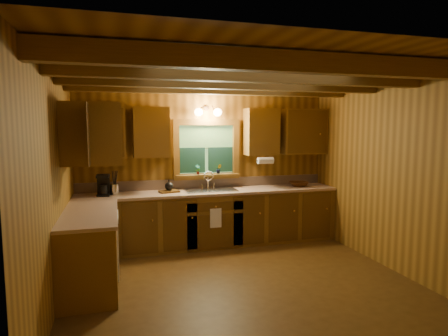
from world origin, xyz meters
name	(u,v)px	position (x,y,z in m)	size (l,w,h in m)	color
room	(242,179)	(0.00, 0.00, 1.30)	(4.20, 4.20, 4.20)	#4C3312
ceiling_beams	(243,79)	(0.00, 0.00, 2.49)	(4.20, 2.54, 0.18)	brown
base_cabinets	(184,226)	(-0.49, 1.28, 0.43)	(4.20, 2.22, 0.86)	brown
countertop	(185,196)	(-0.48, 1.29, 0.88)	(4.20, 2.24, 0.04)	tan
backsplash	(206,183)	(0.00, 1.89, 0.98)	(4.20, 0.02, 0.16)	tan
dishwasher_panel	(118,243)	(-1.47, 0.68, 0.43)	(0.02, 0.60, 0.80)	white
upper_cabinets	(177,133)	(-0.56, 1.42, 1.84)	(4.19, 1.77, 0.78)	brown
window	(207,151)	(0.00, 1.87, 1.53)	(1.12, 0.08, 1.00)	brown
window_sill	(207,175)	(0.00, 1.82, 1.12)	(1.06, 0.14, 0.04)	brown
wall_sconce	(208,112)	(0.00, 1.75, 2.16)	(0.45, 0.21, 0.17)	black
paper_towel_roll	(265,161)	(0.92, 1.53, 1.37)	(0.11, 0.11, 0.27)	white
dish_towel	(216,218)	(0.00, 1.26, 0.52)	(0.18, 0.01, 0.30)	white
sink	(210,193)	(0.00, 1.60, 0.86)	(0.82, 0.48, 0.43)	silver
coffee_maker	(103,185)	(-1.65, 1.60, 1.06)	(0.18, 0.23, 0.32)	black
utensil_crock	(115,189)	(-1.49, 1.62, 0.99)	(0.13, 0.13, 0.37)	silver
cutting_board	(169,191)	(-0.67, 1.61, 0.91)	(0.30, 0.21, 0.03)	#513511
teakettle	(169,186)	(-0.67, 1.61, 0.99)	(0.13, 0.13, 0.17)	black
wicker_basket	(299,184)	(1.56, 1.58, 0.94)	(0.33, 0.33, 0.08)	#48230C
potted_plant_left	(198,170)	(-0.16, 1.81, 1.22)	(0.09, 0.06, 0.17)	#513511
potted_plant_right	(219,169)	(0.20, 1.81, 1.22)	(0.09, 0.07, 0.16)	#513511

